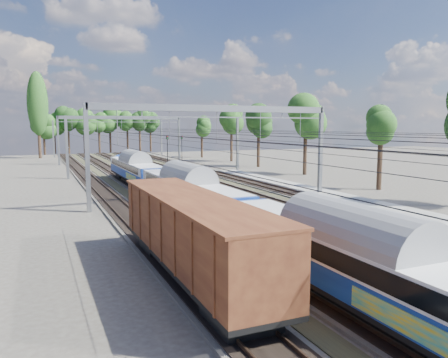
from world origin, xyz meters
name	(u,v)px	position (x,y,z in m)	size (l,w,h in m)	color
track_bed	(171,183)	(0.00, 45.00, 0.10)	(21.00, 130.00, 0.34)	#47423A
platform	(396,210)	(12.00, 20.00, 0.15)	(3.00, 70.00, 0.30)	gray
catenary	(157,131)	(0.33, 52.69, 6.40)	(25.65, 130.00, 9.00)	slate
tree_belt	(124,121)	(4.12, 97.64, 8.32)	(38.66, 98.59, 12.25)	black
poplar	(38,104)	(-14.50, 98.00, 11.89)	(4.40, 4.40, 19.04)	black
emu_train	(189,187)	(-4.50, 24.82, 2.41)	(2.80, 59.23, 4.09)	black
freight_boxcar	(192,232)	(-9.00, 11.26, 2.30)	(3.03, 14.65, 3.78)	black
worker	(137,162)	(0.52, 67.59, 0.99)	(0.72, 0.47, 1.98)	black
signal_near	(167,148)	(4.86, 63.44, 3.54)	(0.38, 0.35, 5.60)	black
signal_far	(182,145)	(11.60, 76.57, 3.27)	(0.32, 0.29, 5.17)	black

